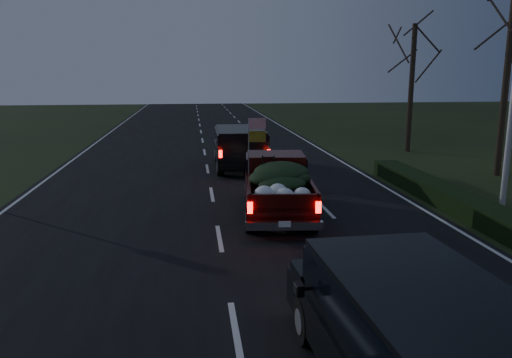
{
  "coord_description": "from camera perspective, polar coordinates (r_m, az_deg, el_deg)",
  "views": [
    {
      "loc": [
        -0.65,
        -12.83,
        4.38
      ],
      "look_at": [
        1.19,
        1.5,
        1.3
      ],
      "focal_mm": 35.0,
      "sensor_mm": 36.0,
      "label": 1
    }
  ],
  "objects": [
    {
      "name": "ground",
      "position": [
        13.57,
        -4.2,
        -6.83
      ],
      "size": [
        120.0,
        120.0,
        0.0
      ],
      "primitive_type": "plane",
      "color": "black",
      "rests_on": "ground"
    },
    {
      "name": "bare_tree_far",
      "position": [
        29.46,
        17.52,
        13.15
      ],
      "size": [
        3.6,
        3.6,
        7.0
      ],
      "color": "black",
      "rests_on": "ground"
    },
    {
      "name": "lead_suv",
      "position": [
        23.09,
        -1.84,
        4.02
      ],
      "size": [
        2.32,
        5.38,
        1.54
      ],
      "rotation": [
        0.0,
        0.0,
        -0.02
      ],
      "color": "black",
      "rests_on": "ground"
    },
    {
      "name": "road_asphalt",
      "position": [
        13.57,
        -4.2,
        -6.79
      ],
      "size": [
        14.0,
        120.0,
        0.02
      ],
      "primitive_type": "cube",
      "color": "black",
      "rests_on": "ground"
    },
    {
      "name": "bare_tree_mid",
      "position": [
        23.87,
        27.21,
        15.49
      ],
      "size": [
        3.6,
        3.6,
        8.5
      ],
      "color": "black",
      "rests_on": "ground"
    },
    {
      "name": "pickup_truck",
      "position": [
        15.63,
        2.46,
        -0.41
      ],
      "size": [
        2.48,
        5.33,
        2.71
      ],
      "rotation": [
        0.0,
        0.0,
        -0.1
      ],
      "color": "black",
      "rests_on": "ground"
    },
    {
      "name": "hedge_row",
      "position": [
        18.4,
        20.26,
        -1.53
      ],
      "size": [
        1.0,
        10.0,
        0.6
      ],
      "primitive_type": "cube",
      "color": "black",
      "rests_on": "ground"
    },
    {
      "name": "rear_suv",
      "position": [
        7.03,
        17.85,
        -16.2
      ],
      "size": [
        2.53,
        5.24,
        1.48
      ],
      "rotation": [
        0.0,
        0.0,
        0.04
      ],
      "color": "black",
      "rests_on": "ground"
    }
  ]
}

